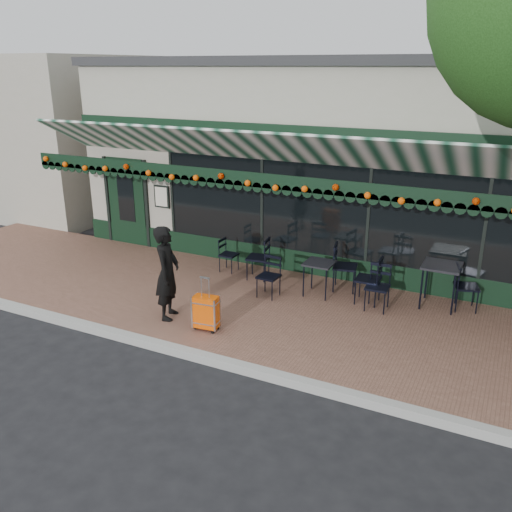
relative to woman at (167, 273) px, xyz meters
The scene contains 16 objects.
ground 1.87m from the woman, 30.68° to the right, with size 80.00×80.00×0.00m, color black.
sidewalk 2.03m from the woman, 41.72° to the left, with size 18.00×4.00×0.15m, color brown.
curb 1.86m from the woman, 33.13° to the right, with size 18.00×0.16×0.15m, color #9E9E99.
restaurant_building 7.27m from the woman, 79.16° to the left, with size 12.00×9.60×4.50m.
neighbor_building_left 13.77m from the woman, 148.29° to the left, with size 12.00×8.00×4.80m, color #A8A194.
woman is the anchor object (origin of this frame).
suitcase 1.03m from the woman, ahead, with size 0.45×0.28×0.97m.
cafe_table_a 5.08m from the woman, 31.56° to the left, with size 0.69×0.69×0.85m.
cafe_table_b 3.03m from the woman, 46.30° to the left, with size 0.56×0.56×0.69m.
chair_a_left 3.81m from the woman, 36.07° to the left, with size 0.47×0.47×0.95m, color black, non-canonical shape.
chair_a_right 5.54m from the woman, 29.81° to the left, with size 0.45×0.45×0.89m, color black, non-canonical shape.
chair_a_front 3.89m from the woman, 31.21° to the left, with size 0.44×0.44×0.88m, color black, non-canonical shape.
chair_b_left 2.54m from the woman, 75.83° to the left, with size 0.46×0.46×0.93m, color black, non-canonical shape.
chair_b_right 3.65m from the woman, 47.06° to the left, with size 0.49×0.49×0.98m, color black, non-canonical shape.
chair_b_front 2.11m from the woman, 53.46° to the left, with size 0.41×0.41×0.82m, color black, non-canonical shape.
chair_solo 2.60m from the woman, 93.82° to the left, with size 0.37×0.37×0.75m, color black, non-canonical shape.
Camera 1 is at (4.07, -6.56, 4.50)m, focal length 38.00 mm.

